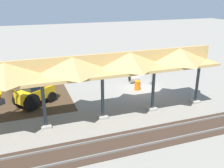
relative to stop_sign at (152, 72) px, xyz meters
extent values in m
plane|color=gray|center=(1.43, 0.40, -1.44)|extent=(120.00, 120.00, 0.00)
cube|color=#42301E|center=(12.40, -0.28, -1.44)|extent=(8.33, 7.00, 0.01)
cube|color=#9E998E|center=(-1.55, 4.98, -1.34)|extent=(0.70, 0.70, 0.20)
cylinder|color=#2D383D|center=(-1.55, 4.98, 0.36)|extent=(0.24, 0.24, 3.60)
cube|color=#9E998E|center=(2.60, 4.98, -1.34)|extent=(0.70, 0.70, 0.20)
cylinder|color=#2D383D|center=(2.60, 4.98, 0.36)|extent=(0.24, 0.24, 3.60)
cube|color=#9E998E|center=(6.75, 4.98, -1.34)|extent=(0.70, 0.70, 0.20)
cylinder|color=#2D383D|center=(6.75, 4.98, 0.36)|extent=(0.24, 0.24, 3.60)
cube|color=#9E998E|center=(10.89, 4.98, -1.34)|extent=(0.70, 0.70, 0.20)
cylinder|color=#2D383D|center=(10.89, 4.98, 0.36)|extent=(0.24, 0.24, 3.60)
cube|color=tan|center=(10.89, 4.98, 2.26)|extent=(26.08, 3.20, 0.20)
cube|color=tan|center=(10.89, 4.98, 2.91)|extent=(26.08, 0.20, 1.10)
pyramid|color=tan|center=(0.53, 4.98, 2.91)|extent=(3.73, 3.20, 1.10)
pyramid|color=tan|center=(4.67, 4.98, 2.91)|extent=(3.73, 3.20, 1.10)
pyramid|color=tan|center=(8.82, 4.98, 2.91)|extent=(3.73, 3.20, 1.10)
pyramid|color=tan|center=(12.97, 4.98, 2.91)|extent=(3.73, 3.20, 1.10)
cube|color=slate|center=(1.43, 7.93, -1.36)|extent=(60.00, 0.08, 0.15)
cube|color=slate|center=(1.43, 9.37, -1.36)|extent=(60.00, 0.08, 0.15)
cube|color=#38281E|center=(1.43, 8.65, -1.42)|extent=(60.00, 2.58, 0.03)
cylinder|color=gray|center=(0.00, 0.00, -0.53)|extent=(0.06, 0.06, 1.83)
cylinder|color=red|center=(0.00, 0.00, 0.20)|extent=(0.75, 0.15, 0.76)
cube|color=#EAB214|center=(11.24, 0.73, -0.47)|extent=(3.37, 2.90, 0.90)
cube|color=#1E262D|center=(11.40, 0.84, 0.68)|extent=(1.74, 1.70, 1.40)
cube|color=#EAB214|center=(10.40, 0.14, 0.23)|extent=(1.57, 1.56, 0.50)
cylinder|color=black|center=(12.43, 0.69, -0.74)|extent=(1.32, 1.05, 1.40)
cylinder|color=black|center=(11.61, 1.87, -0.74)|extent=(1.32, 1.05, 1.40)
cylinder|color=black|center=(10.72, -0.43, -0.99)|extent=(0.91, 0.76, 0.90)
cylinder|color=black|center=(9.97, 0.64, -0.99)|extent=(0.91, 0.76, 0.90)
cylinder|color=#EAB214|center=(12.92, 1.91, 0.64)|extent=(0.98, 0.76, 1.41)
cylinder|color=#EAB214|center=(13.61, 2.39, 0.64)|extent=(0.82, 0.64, 1.38)
cone|color=#42301E|center=(13.57, -1.29, -1.44)|extent=(5.21, 5.21, 2.25)
cylinder|color=#9E9384|center=(1.22, -1.51, -0.94)|extent=(1.01, 1.03, 1.01)
cylinder|color=black|center=(1.71, -1.52, -0.94)|extent=(0.04, 0.65, 0.65)
cylinder|color=orange|center=(1.80, 0.57, -0.99)|extent=(0.56, 0.56, 0.90)
camera|label=1|loc=(11.81, 20.93, 7.28)|focal=40.00mm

